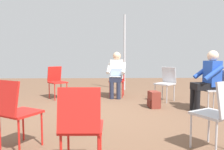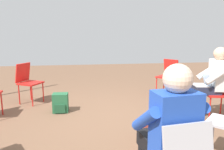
{
  "view_description": "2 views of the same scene",
  "coord_description": "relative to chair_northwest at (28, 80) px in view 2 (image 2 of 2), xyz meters",
  "views": [
    {
      "loc": [
        -4.16,
        0.09,
        1.12
      ],
      "look_at": [
        0.06,
        -0.03,
        0.76
      ],
      "focal_mm": 35.0,
      "sensor_mm": 36.0,
      "label": 1
    },
    {
      "loc": [
        -0.47,
        -3.56,
        1.45
      ],
      "look_at": [
        0.05,
        0.04,
        0.77
      ],
      "focal_mm": 35.0,
      "sensor_mm": 36.0,
      "label": 2
    }
  ],
  "objects": [
    {
      "name": "chair_east",
      "position": [
        3.5,
        -1.4,
        0.0
      ],
      "size": [
        0.5,
        0.46,
        0.85
      ],
      "rotation": [
        0.0,
        0.0,
        1.39
      ],
      "color": "red",
      "rests_on": "ground"
    },
    {
      "name": "chair_northeast",
      "position": [
        3.22,
        0.23,
        0.0
      ],
      "size": [
        0.58,
        0.58,
        0.85
      ],
      "rotation": [
        0.0,
        0.0,
        2.23
      ],
      "color": "red",
      "rests_on": "ground"
    },
    {
      "name": "person_in_blue",
      "position": [
        1.8,
        -3.16,
        0.2
      ],
      "size": [
        0.53,
        0.55,
        1.24
      ],
      "rotation": [
        0.0,
        0.0,
        0.12
      ],
      "color": "black",
      "rests_on": "ground"
    },
    {
      "name": "ground_plane",
      "position": [
        1.58,
        -1.16,
        -0.5
      ],
      "size": [
        14.0,
        14.0,
        0.0
      ],
      "primitive_type": "plane",
      "color": "brown"
    },
    {
      "name": "chair_northwest",
      "position": [
        0.0,
        0.0,
        0.0
      ],
      "size": [
        0.57,
        0.56,
        0.85
      ],
      "rotation": [
        0.0,
        0.0,
        -2.09
      ],
      "color": "red",
      "rests_on": "ground"
    },
    {
      "name": "person_with_laptop",
      "position": [
        3.33,
        -1.37,
        0.2
      ],
      "size": [
        0.57,
        0.55,
        1.24
      ],
      "rotation": [
        0.0,
        0.0,
        1.39
      ],
      "color": "#23283D",
      "rests_on": "ground"
    },
    {
      "name": "backpack_near_laptop_user",
      "position": [
        2.09,
        -2.13,
        -0.34
      ],
      "size": [
        0.31,
        0.28,
        0.36
      ],
      "rotation": [
        0.0,
        0.0,
        0.16
      ],
      "color": "maroon",
      "rests_on": "ground"
    },
    {
      "name": "backpack_by_empty_chair",
      "position": [
        0.72,
        -0.69,
        -0.34
      ],
      "size": [
        0.29,
        0.26,
        0.36
      ],
      "rotation": [
        0.0,
        0.0,
        3.09
      ],
      "color": "#235B38",
      "rests_on": "ground"
    }
  ]
}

